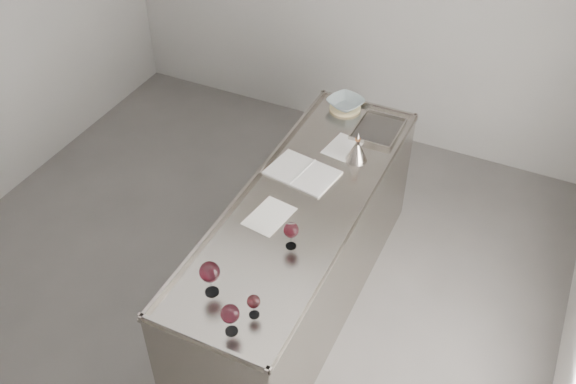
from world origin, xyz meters
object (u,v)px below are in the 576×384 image
at_px(counter, 301,253).
at_px(wine_glass_middle, 230,314).
at_px(wine_funnel, 357,152).
at_px(notebook, 303,173).
at_px(wine_glass_left, 210,273).
at_px(wine_glass_right, 291,230).
at_px(wine_glass_small, 254,302).
at_px(ceramic_bowl, 345,103).

relative_size(counter, wine_glass_middle, 12.74).
bearing_deg(wine_funnel, notebook, -132.68).
relative_size(counter, notebook, 5.03).
bearing_deg(counter, wine_glass_left, -98.41).
bearing_deg(notebook, wine_glass_middle, -72.26).
distance_m(wine_glass_right, wine_glass_small, 0.53).
bearing_deg(notebook, wine_glass_right, -62.21).
distance_m(counter, wine_glass_right, 0.72).
height_order(counter, wine_glass_middle, wine_glass_middle).
distance_m(notebook, ceramic_bowl, 0.83).
relative_size(wine_glass_right, ceramic_bowl, 0.70).
distance_m(ceramic_bowl, wine_funnel, 0.62).
relative_size(counter, wine_glass_right, 13.68).
xyz_separation_m(wine_glass_middle, ceramic_bowl, (-0.23, 2.14, -0.08)).
bearing_deg(wine_glass_middle, wine_glass_right, 88.81).
bearing_deg(wine_glass_left, wine_funnel, 78.63).
distance_m(counter, notebook, 0.55).
height_order(wine_glass_right, ceramic_bowl, wine_glass_right).
relative_size(wine_glass_middle, wine_glass_right, 1.07).
bearing_deg(ceramic_bowl, wine_glass_right, -80.45).
bearing_deg(wine_glass_middle, ceramic_bowl, 96.21).
bearing_deg(wine_glass_middle, wine_glass_left, 141.04).
relative_size(counter, wine_glass_small, 16.85).
bearing_deg(wine_glass_right, wine_glass_left, -115.50).
distance_m(wine_glass_middle, ceramic_bowl, 2.16).
xyz_separation_m(counter, wine_funnel, (0.15, 0.54, 0.54)).
relative_size(wine_glass_middle, notebook, 0.39).
height_order(notebook, wine_funnel, wine_funnel).
distance_m(wine_glass_right, wine_funnel, 0.93).
distance_m(wine_glass_small, notebook, 1.20).
relative_size(wine_glass_small, notebook, 0.30).
bearing_deg(notebook, wine_glass_left, -82.05).
bearing_deg(wine_funnel, wine_glass_middle, -92.25).
xyz_separation_m(wine_glass_small, wine_funnel, (0.01, 1.46, -0.03)).
relative_size(wine_glass_right, wine_glass_small, 1.23).
relative_size(wine_glass_left, ceramic_bowl, 0.86).
xyz_separation_m(wine_glass_left, wine_glass_right, (0.24, 0.50, -0.03)).
xyz_separation_m(counter, wine_glass_right, (0.11, -0.39, 0.59)).
bearing_deg(wine_glass_left, counter, 81.59).
relative_size(wine_glass_small, ceramic_bowl, 0.57).
xyz_separation_m(notebook, wine_funnel, (0.27, 0.29, 0.06)).
height_order(wine_glass_left, notebook, wine_glass_left).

